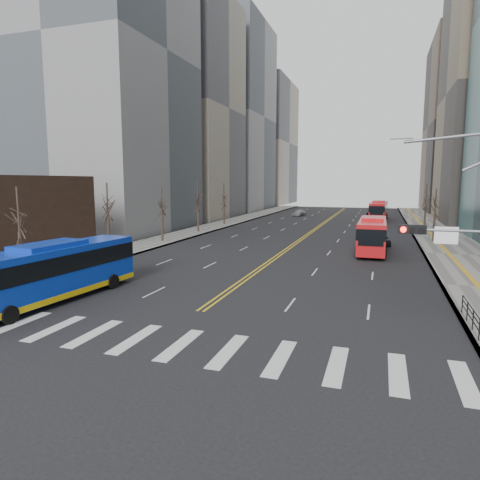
{
  "coord_description": "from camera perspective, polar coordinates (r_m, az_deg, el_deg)",
  "views": [
    {
      "loc": [
        9.74,
        -17.05,
        7.49
      ],
      "look_at": [
        0.92,
        9.61,
        3.62
      ],
      "focal_mm": 32.0,
      "sensor_mm": 36.0,
      "label": 1
    }
  ],
  "objects": [
    {
      "name": "crosswalk",
      "position": [
        21.01,
        -10.96,
        -13.16
      ],
      "size": [
        26.7,
        4.0,
        0.01
      ],
      "color": "silver",
      "rests_on": "ground"
    },
    {
      "name": "car_silver",
      "position": [
        94.23,
        7.88,
        3.62
      ],
      "size": [
        2.65,
        4.85,
        1.33
      ],
      "primitive_type": "imported",
      "rotation": [
        0.0,
        0.0,
        -0.18
      ],
      "color": "gray",
      "rests_on": "ground"
    },
    {
      "name": "red_bus_far",
      "position": [
        86.73,
        17.99,
        3.9
      ],
      "size": [
        3.48,
        12.14,
        3.79
      ],
      "color": "red",
      "rests_on": "ground"
    },
    {
      "name": "car_white",
      "position": [
        36.43,
        -19.76,
        -3.24
      ],
      "size": [
        2.4,
        4.93,
        1.56
      ],
      "primitive_type": "imported",
      "rotation": [
        0.0,
        0.0,
        -0.16
      ],
      "color": "silver",
      "rests_on": "ground"
    },
    {
      "name": "office_towers",
      "position": [
        87.65,
        12.32,
        18.48
      ],
      "size": [
        83.0,
        134.0,
        58.0
      ],
      "color": "gray",
      "rests_on": "ground"
    },
    {
      "name": "sidewalk_right",
      "position": [
        62.97,
        25.24,
        0.33
      ],
      "size": [
        7.0,
        130.0,
        0.15
      ],
      "primitive_type": "cube",
      "color": "slate",
      "rests_on": "ground"
    },
    {
      "name": "pedestrian_railing",
      "position": [
        24.43,
        28.66,
        -8.98
      ],
      "size": [
        0.06,
        6.06,
        1.02
      ],
      "color": "black",
      "rests_on": "sidewalk_right"
    },
    {
      "name": "centerline",
      "position": [
        73.09,
        10.55,
        1.83
      ],
      "size": [
        0.55,
        100.0,
        0.01
      ],
      "color": "gold",
      "rests_on": "ground"
    },
    {
      "name": "red_bus_near",
      "position": [
        47.53,
        17.22,
        0.96
      ],
      "size": [
        2.99,
        11.86,
        3.74
      ],
      "color": "red",
      "rests_on": "ground"
    },
    {
      "name": "car_dark_mid",
      "position": [
        53.19,
        18.11,
        0.17
      ],
      "size": [
        2.9,
        4.71,
        1.5
      ],
      "primitive_type": "imported",
      "rotation": [
        0.0,
        0.0,
        0.28
      ],
      "color": "black",
      "rests_on": "ground"
    },
    {
      "name": "sidewalk_left",
      "position": [
        67.78,
        -4.59,
        1.54
      ],
      "size": [
        5.0,
        130.0,
        0.15
      ],
      "primitive_type": "cube",
      "color": "slate",
      "rests_on": "ground"
    },
    {
      "name": "blue_bus",
      "position": [
        29.14,
        -23.91,
        -3.78
      ],
      "size": [
        3.79,
        13.07,
        3.73
      ],
      "color": "#0D35C3",
      "rests_on": "ground"
    },
    {
      "name": "car_dark_far",
      "position": [
        96.68,
        17.34,
        3.36
      ],
      "size": [
        3.13,
        4.2,
        1.06
      ],
      "primitive_type": "imported",
      "rotation": [
        0.0,
        0.0,
        0.41
      ],
      "color": "black",
      "rests_on": "ground"
    },
    {
      "name": "ground",
      "position": [
        21.02,
        -10.96,
        -13.18
      ],
      "size": [
        220.0,
        220.0,
        0.0
      ],
      "primitive_type": "plane",
      "color": "black"
    },
    {
      "name": "street_trees",
      "position": [
        54.37,
        0.15,
        5.09
      ],
      "size": [
        35.2,
        47.2,
        7.6
      ],
      "color": "#30241D",
      "rests_on": "ground"
    }
  ]
}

